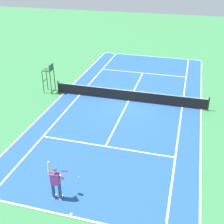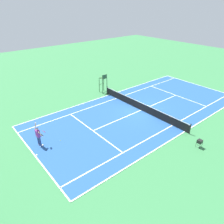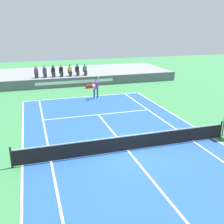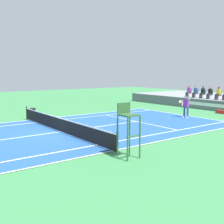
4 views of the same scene
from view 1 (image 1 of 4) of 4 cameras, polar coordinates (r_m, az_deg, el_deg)
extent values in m
plane|color=#387F47|center=(22.83, 3.28, 2.13)|extent=(80.00, 80.00, 0.00)
cube|color=#235193|center=(22.83, 3.28, 2.15)|extent=(10.98, 23.78, 0.02)
cube|color=white|center=(13.59, -8.28, -19.60)|extent=(10.98, 0.10, 0.01)
cube|color=white|center=(33.76, 7.72, 10.75)|extent=(10.98, 0.10, 0.01)
cube|color=white|center=(22.48, 17.07, 0.46)|extent=(0.10, 23.78, 0.01)
cube|color=white|center=(24.43, -9.42, 3.66)|extent=(0.10, 23.78, 0.01)
cube|color=white|center=(22.44, 13.58, 0.90)|extent=(0.10, 23.78, 0.01)
cube|color=white|center=(23.92, -6.39, 3.32)|extent=(0.10, 23.78, 0.01)
cube|color=white|center=(17.46, -1.29, -6.75)|extent=(8.22, 0.10, 0.01)
cube|color=white|center=(28.62, 6.07, 7.61)|extent=(8.22, 0.10, 0.01)
cube|color=white|center=(22.82, 3.28, 2.18)|extent=(0.10, 12.80, 0.01)
cube|color=white|center=(13.65, -8.11, -19.31)|extent=(0.10, 0.20, 0.01)
cube|color=white|center=(33.67, 7.69, 10.70)|extent=(0.10, 0.20, 0.01)
cylinder|color=black|center=(22.29, 18.40, 1.48)|extent=(0.10, 0.10, 1.07)
cylinder|color=black|center=(24.41, -10.48, 4.85)|extent=(0.10, 0.10, 1.07)
cube|color=black|center=(22.63, 3.31, 3.22)|extent=(11.78, 0.02, 0.84)
cube|color=white|center=(22.45, 3.34, 4.19)|extent=(11.78, 0.03, 0.06)
cylinder|color=navy|center=(14.18, -11.43, -14.94)|extent=(0.15, 0.15, 0.92)
cylinder|color=navy|center=(14.08, -10.17, -15.16)|extent=(0.15, 0.15, 0.92)
cube|color=white|center=(14.50, -11.19, -15.97)|extent=(0.14, 0.29, 0.10)
cube|color=white|center=(14.41, -9.95, -16.19)|extent=(0.14, 0.29, 0.10)
cube|color=purple|center=(13.63, -11.09, -12.72)|extent=(0.42, 0.28, 0.60)
sphere|color=beige|center=(13.33, -11.28, -11.19)|extent=(0.22, 0.22, 0.22)
cylinder|color=#2D4CA8|center=(13.27, -11.32, -10.89)|extent=(0.21, 0.21, 0.06)
cylinder|color=beige|center=(13.38, -12.33, -10.65)|extent=(0.11, 0.22, 0.61)
cylinder|color=beige|center=(13.60, -9.90, -12.56)|extent=(0.12, 0.33, 0.56)
cylinder|color=black|center=(13.76, -9.53, -12.68)|extent=(0.05, 0.19, 0.25)
torus|color=red|center=(13.72, -9.31, -11.39)|extent=(0.32, 0.22, 0.26)
cylinder|color=silver|center=(13.72, -9.31, -11.39)|extent=(0.28, 0.18, 0.22)
sphere|color=#D1E533|center=(15.35, -6.50, -12.63)|extent=(0.07, 0.07, 0.07)
cylinder|color=#2D562D|center=(24.47, -13.38, 5.67)|extent=(0.07, 0.07, 1.90)
cylinder|color=#2D562D|center=(25.04, -12.65, 6.27)|extent=(0.07, 0.07, 1.90)
cylinder|color=#2D562D|center=(24.16, -11.91, 5.53)|extent=(0.07, 0.07, 1.90)
cylinder|color=#2D562D|center=(24.73, -11.20, 6.15)|extent=(0.07, 0.07, 1.90)
cube|color=#2D562D|center=(24.25, -12.52, 8.05)|extent=(0.70, 0.70, 0.06)
cube|color=#2D562D|center=(24.01, -11.84, 8.60)|extent=(0.06, 0.70, 0.48)
cube|color=#2D562D|center=(24.70, -12.97, 6.17)|extent=(0.10, 0.70, 0.04)
camera|label=2|loc=(10.59, 82.27, 8.12)|focal=33.77mm
camera|label=3|loc=(32.59, 17.49, 20.96)|focal=42.93mm
camera|label=4|loc=(35.07, -21.17, 16.20)|focal=45.48mm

